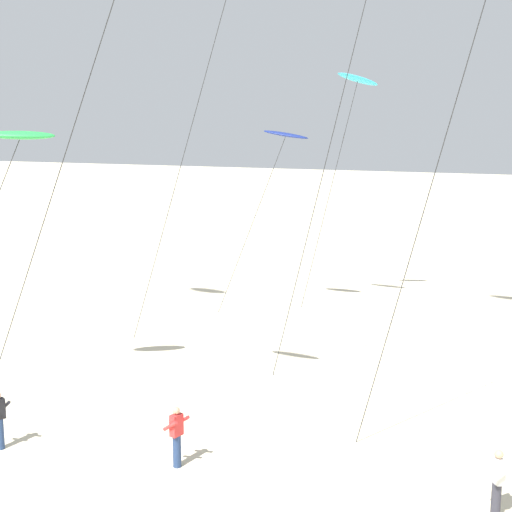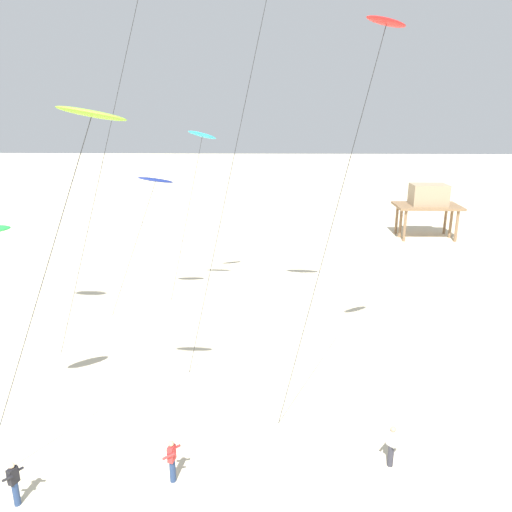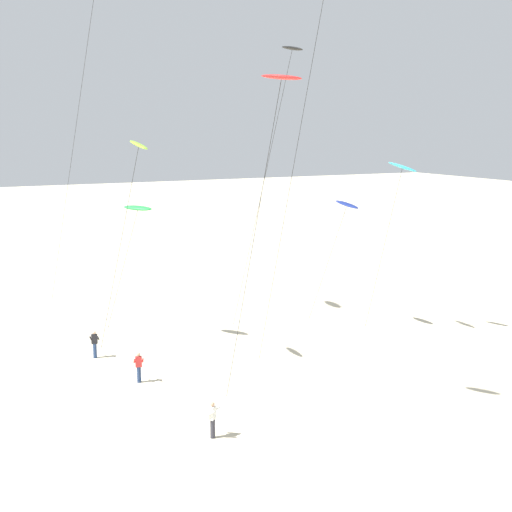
# 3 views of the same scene
# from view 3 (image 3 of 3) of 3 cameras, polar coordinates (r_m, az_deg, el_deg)

# --- Properties ---
(ground_plane) EXTENTS (260.00, 260.00, 0.00)m
(ground_plane) POSITION_cam_3_polar(r_m,az_deg,el_deg) (38.97, -15.56, -9.94)
(ground_plane) COLOR beige
(kite_navy) EXTENTS (4.18, 1.43, 8.78)m
(kite_navy) POSITION_cam_3_polar(r_m,az_deg,el_deg) (45.37, 7.60, 4.17)
(kite_navy) COLOR navy
(kite_navy) RESTS_ON ground
(kite_red) EXTENTS (4.55, 1.92, 15.83)m
(kite_red) POSITION_cam_3_polar(r_m,az_deg,el_deg) (30.17, 2.02, 14.09)
(kite_red) COLOR red
(kite_red) RESTS_ON ground
(kite_cyan) EXTENTS (3.38, 1.50, 11.46)m
(kite_cyan) POSITION_cam_3_polar(r_m,az_deg,el_deg) (44.43, 12.12, 7.07)
(kite_cyan) COLOR #33BFE0
(kite_cyan) RESTS_ON ground
(kite_green) EXTENTS (4.98, 2.11, 8.79)m
(kite_green) POSITION_cam_3_polar(r_m,az_deg,el_deg) (42.84, -9.91, 3.90)
(kite_green) COLOR green
(kite_green) RESTS_ON ground
(kite_black) EXTENTS (6.26, 1.97, 18.41)m
(kite_black) POSITION_cam_3_polar(r_m,az_deg,el_deg) (42.07, 2.90, 16.35)
(kite_black) COLOR black
(kite_black) RESTS_ON ground
(kite_lime) EXTENTS (5.72, 1.85, 12.92)m
(kite_lime) POSITION_cam_3_polar(r_m,az_deg,el_deg) (37.57, -9.88, 8.83)
(kite_lime) COLOR #8CD833
(kite_lime) RESTS_ON ground
(kite_flyer_nearest) EXTENTS (0.72, 0.73, 1.67)m
(kite_flyer_nearest) POSITION_cam_3_polar(r_m,az_deg,el_deg) (30.77, -3.66, -13.47)
(kite_flyer_nearest) COLOR #33333D
(kite_flyer_nearest) RESTS_ON ground
(kite_flyer_middle) EXTENTS (0.61, 0.63, 1.67)m
(kite_flyer_middle) POSITION_cam_3_polar(r_m,az_deg,el_deg) (37.41, -9.80, -9.12)
(kite_flyer_middle) COLOR navy
(kite_flyer_middle) RESTS_ON ground
(kite_flyer_furthest) EXTENTS (0.66, 0.68, 1.67)m
(kite_flyer_furthest) POSITION_cam_3_polar(r_m,az_deg,el_deg) (41.74, -13.38, -7.15)
(kite_flyer_furthest) COLOR navy
(kite_flyer_furthest) RESTS_ON ground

